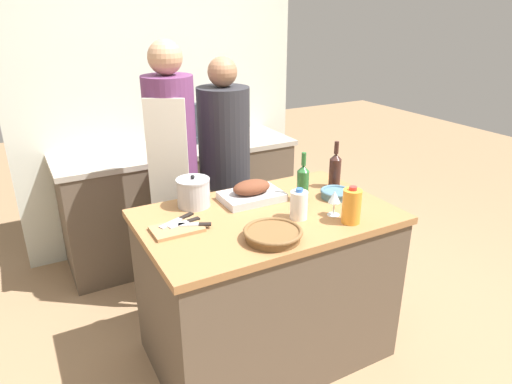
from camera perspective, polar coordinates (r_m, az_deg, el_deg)
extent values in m
plane|color=#9E7A56|center=(2.99, 1.26, -19.03)|extent=(12.00, 12.00, 0.00)
cube|color=brown|center=(2.72, 1.34, -11.98)|extent=(1.32, 0.83, 0.89)
cube|color=#A37042|center=(2.49, 1.43, -3.11)|extent=(1.37, 0.86, 0.04)
cube|color=brown|center=(3.87, -9.33, -1.34)|extent=(1.85, 0.58, 0.89)
cube|color=#ADA393|center=(3.71, -9.76, 5.24)|extent=(1.91, 0.60, 0.04)
cube|color=silver|center=(3.95, -11.85, 11.60)|extent=(2.41, 0.10, 2.55)
cube|color=#BCBCC1|center=(2.64, -0.55, -0.56)|extent=(0.35, 0.24, 0.04)
ellipsoid|color=brown|center=(2.62, -0.55, 0.58)|extent=(0.23, 0.14, 0.08)
cylinder|color=brown|center=(2.20, 2.12, -5.43)|extent=(0.27, 0.27, 0.04)
torus|color=brown|center=(2.19, 2.13, -4.93)|extent=(0.29, 0.29, 0.02)
cube|color=#AD7F51|center=(2.32, -9.85, -4.58)|extent=(0.25, 0.17, 0.02)
cylinder|color=#B7B7BC|center=(2.57, -7.82, -0.19)|extent=(0.18, 0.18, 0.15)
cylinder|color=#B7B7BC|center=(2.54, -7.91, 1.50)|extent=(0.19, 0.19, 0.01)
sphere|color=black|center=(2.53, -7.93, 1.88)|extent=(0.02, 0.02, 0.02)
cylinder|color=slate|center=(2.71, 9.91, -0.30)|extent=(0.17, 0.17, 0.04)
torus|color=slate|center=(2.71, 9.94, 0.09)|extent=(0.18, 0.18, 0.02)
cylinder|color=orange|center=(2.39, 11.86, -1.76)|extent=(0.10, 0.10, 0.18)
cylinder|color=red|center=(2.36, 12.05, 0.45)|extent=(0.04, 0.04, 0.02)
cylinder|color=white|center=(2.40, 5.39, -1.64)|extent=(0.09, 0.09, 0.15)
cylinder|color=#3360B2|center=(2.37, 5.46, 0.23)|extent=(0.04, 0.04, 0.02)
cylinder|color=#381E19|center=(2.85, 9.82, 2.33)|extent=(0.07, 0.07, 0.18)
cone|color=#381E19|center=(2.82, 9.96, 4.40)|extent=(0.07, 0.07, 0.04)
cylinder|color=#381E19|center=(2.80, 10.03, 5.48)|extent=(0.03, 0.03, 0.08)
cylinder|color=#28662D|center=(2.63, 5.86, 0.77)|extent=(0.07, 0.07, 0.18)
cone|color=#28662D|center=(2.59, 5.95, 2.97)|extent=(0.07, 0.07, 0.03)
cylinder|color=#28662D|center=(2.57, 6.00, 4.12)|extent=(0.03, 0.03, 0.07)
cylinder|color=silver|center=(2.49, 9.64, -2.81)|extent=(0.07, 0.07, 0.00)
cylinder|color=silver|center=(2.48, 9.69, -2.03)|extent=(0.01, 0.01, 0.07)
cone|color=silver|center=(2.45, 9.79, -0.58)|extent=(0.07, 0.07, 0.07)
cube|color=#B7B7BC|center=(2.36, -10.61, -3.85)|extent=(0.14, 0.08, 0.01)
cube|color=black|center=(2.43, -8.71, -2.96)|extent=(0.09, 0.06, 0.01)
cube|color=#B7B7BC|center=(2.33, -8.45, -4.04)|extent=(0.11, 0.07, 0.01)
cube|color=black|center=(2.33, -6.41, -4.01)|extent=(0.07, 0.05, 0.01)
cube|color=#B7B7BC|center=(2.34, -9.65, -4.02)|extent=(0.11, 0.05, 0.01)
cube|color=black|center=(2.38, -7.83, -3.45)|extent=(0.07, 0.04, 0.01)
cube|color=#333842|center=(3.80, -8.30, 6.48)|extent=(0.18, 0.14, 0.06)
cylinder|color=#B7B7BC|center=(3.77, -8.69, 7.60)|extent=(0.13, 0.13, 0.10)
cube|color=#333842|center=(3.79, -7.50, 8.29)|extent=(0.05, 0.08, 0.17)
cube|color=#333842|center=(3.74, -8.51, 10.11)|extent=(0.17, 0.08, 0.09)
cylinder|color=#234C28|center=(3.77, -2.17, 7.21)|extent=(0.05, 0.05, 0.14)
cylinder|color=black|center=(3.76, -2.19, 8.35)|extent=(0.02, 0.02, 0.02)
cylinder|color=#234C28|center=(3.55, -10.50, 6.13)|extent=(0.05, 0.05, 0.16)
cylinder|color=black|center=(3.53, -10.60, 7.54)|extent=(0.02, 0.02, 0.02)
cube|color=beige|center=(3.23, -9.64, -6.59)|extent=(0.31, 0.27, 0.87)
cylinder|color=#663360|center=(2.93, -10.63, 7.14)|extent=(0.32, 0.32, 0.72)
sphere|color=tan|center=(2.85, -11.30, 16.20)|extent=(0.21, 0.21, 0.21)
cube|color=silver|center=(2.85, -10.84, 2.36)|extent=(0.22, 0.13, 0.92)
cube|color=beige|center=(3.42, -3.69, -5.14)|extent=(0.30, 0.22, 0.81)
cylinder|color=#28282D|center=(3.15, -4.02, 6.91)|extent=(0.36, 0.36, 0.67)
sphere|color=#996B4C|center=(3.06, -4.24, 14.75)|extent=(0.19, 0.19, 0.19)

